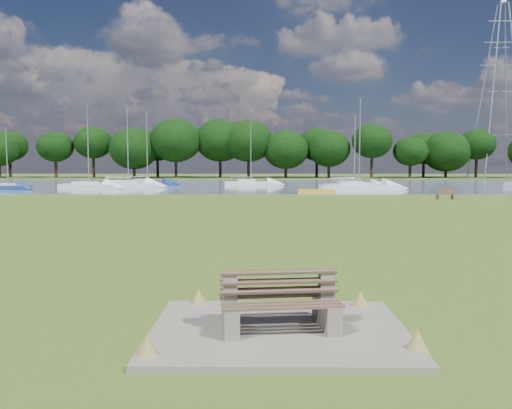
{
  "coord_description": "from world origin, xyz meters",
  "views": [
    {
      "loc": [
        -0.28,
        -22.04,
        2.81
      ],
      "look_at": [
        -0.52,
        -2.0,
        1.15
      ],
      "focal_mm": 35.0,
      "sensor_mm": 36.0,
      "label": 1
    }
  ],
  "objects_px": {
    "sailboat_3": "(147,182)",
    "sailboat_6": "(353,184)",
    "sailboat_9": "(250,182)",
    "kayak": "(317,191)",
    "sailboat_8": "(128,183)",
    "riverbank_bench": "(445,194)",
    "pylon": "(501,63)",
    "sailboat_0": "(88,184)",
    "bench_pair": "(279,303)",
    "sailboat_5": "(7,186)",
    "sailboat_4": "(358,186)"
  },
  "relations": [
    {
      "from": "sailboat_3",
      "to": "bench_pair",
      "type": "bearing_deg",
      "value": -99.66
    },
    {
      "from": "bench_pair",
      "to": "sailboat_0",
      "type": "relative_size",
      "value": 0.22
    },
    {
      "from": "sailboat_4",
      "to": "sailboat_5",
      "type": "distance_m",
      "value": 36.47
    },
    {
      "from": "pylon",
      "to": "sailboat_5",
      "type": "distance_m",
      "value": 82.98
    },
    {
      "from": "pylon",
      "to": "sailboat_4",
      "type": "distance_m",
      "value": 56.68
    },
    {
      "from": "sailboat_3",
      "to": "sailboat_5",
      "type": "relative_size",
      "value": 1.37
    },
    {
      "from": "sailboat_5",
      "to": "kayak",
      "type": "bearing_deg",
      "value": 9.74
    },
    {
      "from": "pylon",
      "to": "sailboat_4",
      "type": "bearing_deg",
      "value": -128.86
    },
    {
      "from": "bench_pair",
      "to": "sailboat_3",
      "type": "xyz_separation_m",
      "value": [
        -14.33,
        52.61,
        0.02
      ]
    },
    {
      "from": "sailboat_6",
      "to": "sailboat_8",
      "type": "distance_m",
      "value": 25.57
    },
    {
      "from": "sailboat_0",
      "to": "sailboat_4",
      "type": "distance_m",
      "value": 28.85
    },
    {
      "from": "bench_pair",
      "to": "sailboat_6",
      "type": "relative_size",
      "value": 0.26
    },
    {
      "from": "sailboat_3",
      "to": "sailboat_9",
      "type": "distance_m",
      "value": 12.61
    },
    {
      "from": "bench_pair",
      "to": "sailboat_5",
      "type": "xyz_separation_m",
      "value": [
        -26.95,
        43.78,
        -0.07
      ]
    },
    {
      "from": "sailboat_0",
      "to": "sailboat_3",
      "type": "relative_size",
      "value": 1.04
    },
    {
      "from": "bench_pair",
      "to": "sailboat_0",
      "type": "xyz_separation_m",
      "value": [
        -19.18,
        45.91,
        -0.01
      ]
    },
    {
      "from": "riverbank_bench",
      "to": "kayak",
      "type": "xyz_separation_m",
      "value": [
        -9.15,
        7.59,
        -0.2
      ]
    },
    {
      "from": "sailboat_9",
      "to": "sailboat_3",
      "type": "bearing_deg",
      "value": -176.25
    },
    {
      "from": "bench_pair",
      "to": "sailboat_9",
      "type": "relative_size",
      "value": 0.26
    },
    {
      "from": "pylon",
      "to": "sailboat_5",
      "type": "height_order",
      "value": "pylon"
    },
    {
      "from": "riverbank_bench",
      "to": "pylon",
      "type": "height_order",
      "value": "pylon"
    },
    {
      "from": "riverbank_bench",
      "to": "sailboat_5",
      "type": "height_order",
      "value": "sailboat_5"
    },
    {
      "from": "sailboat_0",
      "to": "sailboat_8",
      "type": "relative_size",
      "value": 0.98
    },
    {
      "from": "kayak",
      "to": "sailboat_4",
      "type": "height_order",
      "value": "sailboat_4"
    },
    {
      "from": "pylon",
      "to": "sailboat_0",
      "type": "bearing_deg",
      "value": -148.38
    },
    {
      "from": "kayak",
      "to": "sailboat_9",
      "type": "relative_size",
      "value": 0.43
    },
    {
      "from": "kayak",
      "to": "pylon",
      "type": "xyz_separation_m",
      "value": [
        37.9,
        45.74,
        20.64
      ]
    },
    {
      "from": "pylon",
      "to": "sailboat_3",
      "type": "distance_m",
      "value": 68.19
    },
    {
      "from": "sailboat_3",
      "to": "sailboat_8",
      "type": "xyz_separation_m",
      "value": [
        -1.43,
        -3.44,
        -0.01
      ]
    },
    {
      "from": "sailboat_3",
      "to": "sailboat_8",
      "type": "distance_m",
      "value": 3.73
    },
    {
      "from": "sailboat_3",
      "to": "sailboat_9",
      "type": "bearing_deg",
      "value": -20.96
    },
    {
      "from": "kayak",
      "to": "pylon",
      "type": "bearing_deg",
      "value": 59.12
    },
    {
      "from": "sailboat_0",
      "to": "sailboat_3",
      "type": "bearing_deg",
      "value": 70.76
    },
    {
      "from": "pylon",
      "to": "sailboat_3",
      "type": "bearing_deg",
      "value": -151.17
    },
    {
      "from": "sailboat_5",
      "to": "sailboat_9",
      "type": "bearing_deg",
      "value": 40.64
    },
    {
      "from": "sailboat_0",
      "to": "sailboat_3",
      "type": "distance_m",
      "value": 8.27
    },
    {
      "from": "bench_pair",
      "to": "sailboat_0",
      "type": "height_order",
      "value": "sailboat_0"
    },
    {
      "from": "riverbank_bench",
      "to": "sailboat_4",
      "type": "bearing_deg",
      "value": 107.39
    },
    {
      "from": "sailboat_9",
      "to": "riverbank_bench",
      "type": "bearing_deg",
      "value": -55.65
    },
    {
      "from": "riverbank_bench",
      "to": "sailboat_4",
      "type": "distance_m",
      "value": 12.91
    },
    {
      "from": "sailboat_3",
      "to": "sailboat_6",
      "type": "height_order",
      "value": "sailboat_3"
    },
    {
      "from": "pylon",
      "to": "sailboat_3",
      "type": "relative_size",
      "value": 3.73
    },
    {
      "from": "sailboat_3",
      "to": "sailboat_5",
      "type": "xyz_separation_m",
      "value": [
        -12.62,
        -8.83,
        -0.09
      ]
    },
    {
      "from": "riverbank_bench",
      "to": "kayak",
      "type": "distance_m",
      "value": 11.89
    },
    {
      "from": "sailboat_5",
      "to": "pylon",
      "type": "bearing_deg",
      "value": 49.61
    },
    {
      "from": "sailboat_3",
      "to": "sailboat_6",
      "type": "distance_m",
      "value": 24.86
    },
    {
      "from": "sailboat_4",
      "to": "sailboat_9",
      "type": "distance_m",
      "value": 15.51
    },
    {
      "from": "sailboat_4",
      "to": "sailboat_5",
      "type": "bearing_deg",
      "value": 173.23
    },
    {
      "from": "kayak",
      "to": "riverbank_bench",
      "type": "bearing_deg",
      "value": -30.9
    },
    {
      "from": "sailboat_4",
      "to": "sailboat_8",
      "type": "relative_size",
      "value": 0.99
    }
  ]
}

